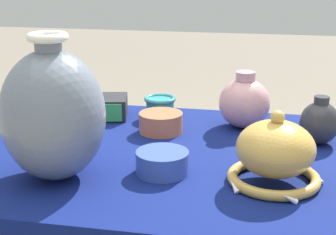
{
  "coord_description": "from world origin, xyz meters",
  "views": [
    {
      "loc": [
        0.22,
        -1.14,
        1.17
      ],
      "look_at": [
        0.02,
        -0.11,
        0.84
      ],
      "focal_mm": 55.0,
      "sensor_mm": 36.0,
      "label": 1
    }
  ],
  "objects_px": {
    "mosaic_tile_box": "(98,107)",
    "pot_squat_cobalt": "(162,162)",
    "pot_squat_terracotta": "(161,122)",
    "vase_dome_bell": "(275,155)",
    "jar_round_charcoal": "(320,122)",
    "cup_wide_teal": "(160,106)",
    "jar_round_rose": "(244,103)",
    "vase_tall_bulbous": "(53,114)"
  },
  "relations": [
    {
      "from": "mosaic_tile_box",
      "to": "pot_squat_terracotta",
      "type": "height_order",
      "value": "mosaic_tile_box"
    },
    {
      "from": "vase_dome_bell",
      "to": "jar_round_charcoal",
      "type": "relative_size",
      "value": 1.68
    },
    {
      "from": "cup_wide_teal",
      "to": "jar_round_rose",
      "type": "distance_m",
      "value": 0.25
    },
    {
      "from": "mosaic_tile_box",
      "to": "jar_round_rose",
      "type": "relative_size",
      "value": 1.21
    },
    {
      "from": "jar_round_rose",
      "to": "jar_round_charcoal",
      "type": "bearing_deg",
      "value": -26.3
    },
    {
      "from": "pot_squat_terracotta",
      "to": "cup_wide_teal",
      "type": "height_order",
      "value": "cup_wide_teal"
    },
    {
      "from": "mosaic_tile_box",
      "to": "jar_round_charcoal",
      "type": "relative_size",
      "value": 1.54
    },
    {
      "from": "pot_squat_cobalt",
      "to": "pot_squat_terracotta",
      "type": "bearing_deg",
      "value": 102.53
    },
    {
      "from": "pot_squat_terracotta",
      "to": "cup_wide_teal",
      "type": "distance_m",
      "value": 0.13
    },
    {
      "from": "vase_dome_bell",
      "to": "jar_round_charcoal",
      "type": "bearing_deg",
      "value": 67.15
    },
    {
      "from": "jar_round_rose",
      "to": "pot_squat_terracotta",
      "type": "bearing_deg",
      "value": -158.01
    },
    {
      "from": "mosaic_tile_box",
      "to": "pot_squat_cobalt",
      "type": "relative_size",
      "value": 1.63
    },
    {
      "from": "cup_wide_teal",
      "to": "pot_squat_cobalt",
      "type": "bearing_deg",
      "value": -77.35
    },
    {
      "from": "vase_dome_bell",
      "to": "jar_round_rose",
      "type": "distance_m",
      "value": 0.37
    },
    {
      "from": "vase_tall_bulbous",
      "to": "vase_dome_bell",
      "type": "height_order",
      "value": "vase_tall_bulbous"
    },
    {
      "from": "mosaic_tile_box",
      "to": "cup_wide_teal",
      "type": "relative_size",
      "value": 2.03
    },
    {
      "from": "pot_squat_cobalt",
      "to": "jar_round_charcoal",
      "type": "relative_size",
      "value": 0.94
    },
    {
      "from": "pot_squat_terracotta",
      "to": "jar_round_rose",
      "type": "relative_size",
      "value": 0.75
    },
    {
      "from": "vase_tall_bulbous",
      "to": "vase_dome_bell",
      "type": "distance_m",
      "value": 0.47
    },
    {
      "from": "vase_tall_bulbous",
      "to": "pot_squat_terracotta",
      "type": "bearing_deg",
      "value": 64.4
    },
    {
      "from": "vase_dome_bell",
      "to": "pot_squat_terracotta",
      "type": "bearing_deg",
      "value": 137.7
    },
    {
      "from": "vase_dome_bell",
      "to": "pot_squat_cobalt",
      "type": "xyz_separation_m",
      "value": [
        -0.24,
        0.0,
        -0.04
      ]
    },
    {
      "from": "pot_squat_terracotta",
      "to": "jar_round_rose",
      "type": "bearing_deg",
      "value": 21.99
    },
    {
      "from": "jar_round_charcoal",
      "to": "cup_wide_teal",
      "type": "height_order",
      "value": "jar_round_charcoal"
    },
    {
      "from": "pot_squat_cobalt",
      "to": "cup_wide_teal",
      "type": "xyz_separation_m",
      "value": [
        -0.09,
        0.39,
        0.01
      ]
    },
    {
      "from": "mosaic_tile_box",
      "to": "pot_squat_terracotta",
      "type": "xyz_separation_m",
      "value": [
        0.21,
        -0.09,
        -0.0
      ]
    },
    {
      "from": "jar_round_charcoal",
      "to": "cup_wide_teal",
      "type": "distance_m",
      "value": 0.46
    },
    {
      "from": "vase_tall_bulbous",
      "to": "pot_squat_terracotta",
      "type": "distance_m",
      "value": 0.38
    },
    {
      "from": "vase_dome_bell",
      "to": "mosaic_tile_box",
      "type": "height_order",
      "value": "vase_dome_bell"
    },
    {
      "from": "jar_round_charcoal",
      "to": "jar_round_rose",
      "type": "xyz_separation_m",
      "value": [
        -0.19,
        0.1,
        0.01
      ]
    },
    {
      "from": "pot_squat_cobalt",
      "to": "cup_wide_teal",
      "type": "bearing_deg",
      "value": 102.65
    },
    {
      "from": "jar_round_charcoal",
      "to": "pot_squat_terracotta",
      "type": "bearing_deg",
      "value": 178.86
    },
    {
      "from": "mosaic_tile_box",
      "to": "cup_wide_teal",
      "type": "distance_m",
      "value": 0.18
    },
    {
      "from": "pot_squat_cobalt",
      "to": "cup_wide_teal",
      "type": "relative_size",
      "value": 1.25
    },
    {
      "from": "jar_round_rose",
      "to": "mosaic_tile_box",
      "type": "bearing_deg",
      "value": 179.07
    },
    {
      "from": "pot_squat_cobalt",
      "to": "vase_tall_bulbous",
      "type": "bearing_deg",
      "value": -163.49
    },
    {
      "from": "pot_squat_cobalt",
      "to": "jar_round_rose",
      "type": "height_order",
      "value": "jar_round_rose"
    },
    {
      "from": "vase_dome_bell",
      "to": "cup_wide_teal",
      "type": "relative_size",
      "value": 2.23
    },
    {
      "from": "vase_tall_bulbous",
      "to": "jar_round_rose",
      "type": "distance_m",
      "value": 0.56
    },
    {
      "from": "mosaic_tile_box",
      "to": "pot_squat_terracotta",
      "type": "bearing_deg",
      "value": -36.88
    },
    {
      "from": "mosaic_tile_box",
      "to": "pot_squat_cobalt",
      "type": "bearing_deg",
      "value": -66.0
    },
    {
      "from": "vase_dome_bell",
      "to": "jar_round_charcoal",
      "type": "xyz_separation_m",
      "value": [
        0.11,
        0.26,
        -0.01
      ]
    }
  ]
}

